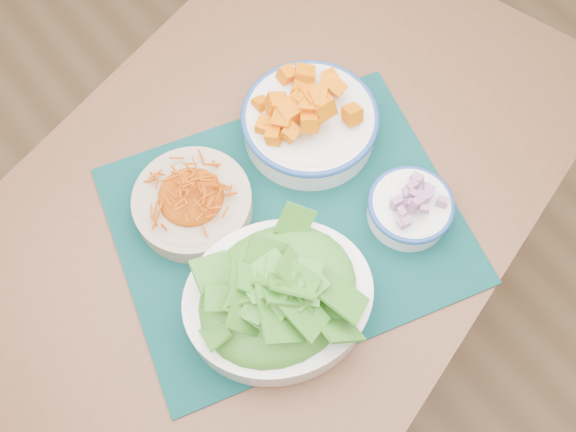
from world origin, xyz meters
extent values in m
plane|color=#A3794F|center=(0.00, 0.00, 0.00)|extent=(4.00, 4.00, 0.00)
cube|color=brown|center=(-0.23, -0.10, 0.73)|extent=(1.29, 1.04, 0.04)
cylinder|color=brown|center=(0.34, -0.27, 0.35)|extent=(0.06, 0.06, 0.71)
cylinder|color=brown|center=(-0.80, 0.06, 0.35)|extent=(0.06, 0.06, 0.71)
cylinder|color=brown|center=(0.17, 0.34, 0.35)|extent=(0.06, 0.06, 0.71)
cube|color=#042828|center=(-0.27, -0.17, 0.75)|extent=(0.63, 0.56, 0.00)
cylinder|color=tan|center=(-0.37, -0.06, 0.78)|extent=(0.20, 0.20, 0.04)
ellipsoid|color=#CE5309|center=(-0.37, -0.06, 0.81)|extent=(0.16, 0.16, 0.03)
cylinder|color=silver|center=(-0.14, -0.06, 0.78)|extent=(0.22, 0.22, 0.06)
torus|color=navy|center=(-0.14, -0.06, 0.81)|extent=(0.23, 0.23, 0.01)
ellipsoid|color=orange|center=(-0.14, -0.06, 0.84)|extent=(0.20, 0.20, 0.05)
ellipsoid|color=#266F19|center=(-0.36, -0.27, 0.84)|extent=(0.24, 0.21, 0.06)
cylinder|color=white|center=(-0.11, -0.28, 0.78)|extent=(0.16, 0.16, 0.04)
torus|color=navy|center=(-0.11, -0.28, 0.79)|extent=(0.14, 0.14, 0.01)
ellipsoid|color=#761B5F|center=(-0.11, -0.28, 0.81)|extent=(0.11, 0.11, 0.03)
camera|label=1|loc=(-0.53, -0.51, 1.69)|focal=40.00mm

